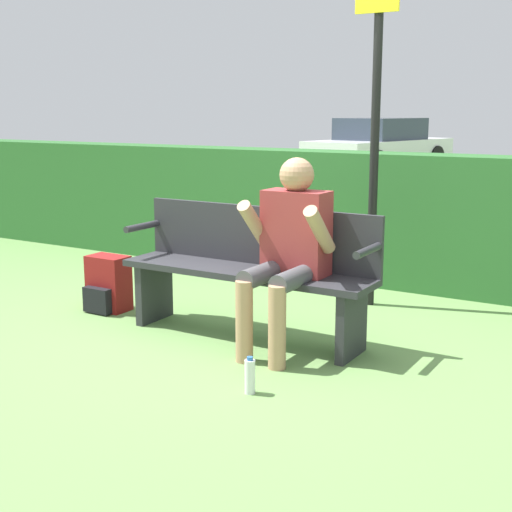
{
  "coord_description": "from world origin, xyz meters",
  "views": [
    {
      "loc": [
        2.52,
        -4.05,
        1.56
      ],
      "look_at": [
        0.15,
        -0.1,
        0.61
      ],
      "focal_mm": 50.0,
      "sensor_mm": 36.0,
      "label": 1
    }
  ],
  "objects_px": {
    "park_bench": "(249,268)",
    "person_seated": "(289,244)",
    "signpost": "(375,125)",
    "backpack": "(108,285)",
    "parked_car": "(380,146)",
    "water_bottle": "(250,376)"
  },
  "relations": [
    {
      "from": "park_bench",
      "to": "person_seated",
      "type": "distance_m",
      "value": 0.45
    },
    {
      "from": "park_bench",
      "to": "signpost",
      "type": "relative_size",
      "value": 0.72
    },
    {
      "from": "person_seated",
      "to": "backpack",
      "type": "bearing_deg",
      "value": 177.06
    },
    {
      "from": "backpack",
      "to": "parked_car",
      "type": "distance_m",
      "value": 13.54
    },
    {
      "from": "park_bench",
      "to": "parked_car",
      "type": "relative_size",
      "value": 0.4
    },
    {
      "from": "backpack",
      "to": "signpost",
      "type": "xyz_separation_m",
      "value": [
        1.71,
        1.23,
        1.24
      ]
    },
    {
      "from": "water_bottle",
      "to": "parked_car",
      "type": "bearing_deg",
      "value": 108.62
    },
    {
      "from": "park_bench",
      "to": "backpack",
      "type": "relative_size",
      "value": 4.22
    },
    {
      "from": "park_bench",
      "to": "signpost",
      "type": "xyz_separation_m",
      "value": [
        0.42,
        1.19,
        0.96
      ]
    },
    {
      "from": "water_bottle",
      "to": "signpost",
      "type": "height_order",
      "value": "signpost"
    },
    {
      "from": "water_bottle",
      "to": "signpost",
      "type": "distance_m",
      "value": 2.49
    },
    {
      "from": "park_bench",
      "to": "parked_car",
      "type": "xyz_separation_m",
      "value": [
        -4.19,
        13.18,
        0.15
      ]
    },
    {
      "from": "park_bench",
      "to": "backpack",
      "type": "bearing_deg",
      "value": -178.31
    },
    {
      "from": "person_seated",
      "to": "backpack",
      "type": "distance_m",
      "value": 1.74
    },
    {
      "from": "park_bench",
      "to": "backpack",
      "type": "height_order",
      "value": "park_bench"
    },
    {
      "from": "water_bottle",
      "to": "parked_car",
      "type": "height_order",
      "value": "parked_car"
    },
    {
      "from": "signpost",
      "to": "parked_car",
      "type": "xyz_separation_m",
      "value": [
        -4.61,
        11.99,
        -0.81
      ]
    },
    {
      "from": "backpack",
      "to": "signpost",
      "type": "bearing_deg",
      "value": 35.7
    },
    {
      "from": "park_bench",
      "to": "person_seated",
      "type": "bearing_deg",
      "value": -18.35
    },
    {
      "from": "person_seated",
      "to": "water_bottle",
      "type": "relative_size",
      "value": 5.87
    },
    {
      "from": "backpack",
      "to": "park_bench",
      "type": "bearing_deg",
      "value": 1.69
    },
    {
      "from": "person_seated",
      "to": "water_bottle",
      "type": "bearing_deg",
      "value": -76.82
    }
  ]
}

